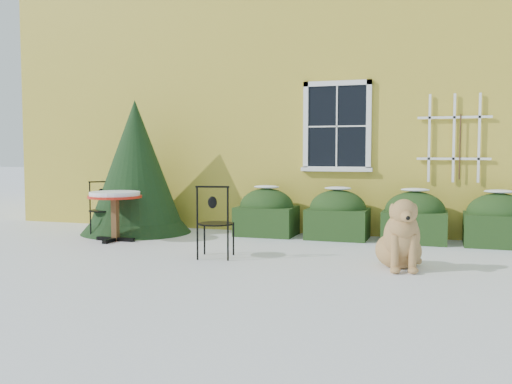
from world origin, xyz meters
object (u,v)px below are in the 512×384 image
(bistro_table, at_px, (115,200))
(dog, at_px, (401,240))
(patio_chair_near, at_px, (215,222))
(evergreen_shrub, at_px, (136,180))
(patio_chair_far, at_px, (102,209))

(bistro_table, distance_m, dog, 4.88)
(patio_chair_near, bearing_deg, bistro_table, -32.98)
(evergreen_shrub, height_order, patio_chair_far, evergreen_shrub)
(bistro_table, xyz_separation_m, patio_chair_near, (2.21, -0.94, -0.18))
(bistro_table, bearing_deg, dog, -10.90)
(patio_chair_near, relative_size, dog, 0.98)
(patio_chair_near, height_order, patio_chair_far, patio_chair_near)
(patio_chair_far, distance_m, dog, 5.52)
(evergreen_shrub, distance_m, dog, 5.35)
(patio_chair_far, bearing_deg, bistro_table, -74.35)
(evergreen_shrub, xyz_separation_m, patio_chair_near, (2.38, -1.94, -0.48))
(bistro_table, xyz_separation_m, dog, (4.78, -0.92, -0.32))
(bistro_table, bearing_deg, evergreen_shrub, 99.55)
(evergreen_shrub, height_order, bistro_table, evergreen_shrub)
(evergreen_shrub, xyz_separation_m, bistro_table, (0.17, -1.00, -0.30))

